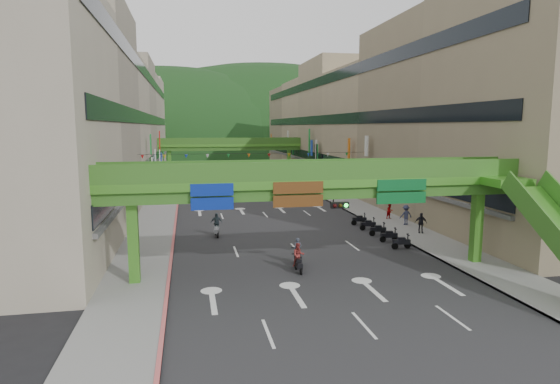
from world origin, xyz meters
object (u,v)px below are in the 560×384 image
Objects in this scene: car_silver at (200,179)px; pedestrian_red at (390,213)px; scooter_rider_mid at (298,257)px; scooter_rider_near at (298,253)px; car_yellow at (234,173)px; overpass_near at (336,192)px.

car_silver is 2.94× the size of pedestrian_red.
car_silver is 38.50m from pedestrian_red.
scooter_rider_near is at bearing 78.13° from scooter_rider_mid.
car_yellow is (1.29, 56.15, -0.13)m from scooter_rider_near.
car_silver is (-5.13, 47.18, -0.10)m from scooter_rider_near.
car_silver is (-6.86, 49.70, -4.47)m from overpass_near.
pedestrian_red reaches higher than car_silver.
scooter_rider_near reaches higher than car_silver.
scooter_rider_mid reaches higher than car_silver.
car_silver is (-4.81, 48.70, -0.23)m from scooter_rider_mid.
scooter_rider_mid is (-2.05, 1.00, -4.25)m from overpass_near.
scooter_rider_near is 1.21× the size of pedestrian_red.
pedestrian_red is (10.62, 15.40, -4.45)m from overpass_near.
overpass_near is 14.86× the size of scooter_rider_mid.
overpass_near reaches higher than pedestrian_red.
overpass_near is at bearing -26.00° from scooter_rider_mid.
scooter_rider_near is at bearing 124.47° from overpass_near.
pedestrian_red is at bearing -78.92° from car_yellow.
overpass_near is 15.26× the size of scooter_rider_near.
pedestrian_red reaches higher than car_yellow.
overpass_near is 19.23m from pedestrian_red.
scooter_rider_mid reaches higher than car_yellow.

